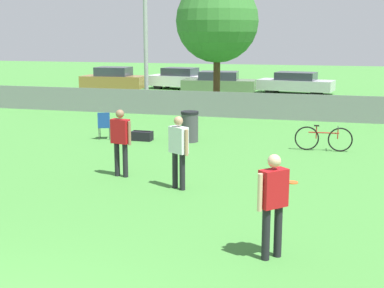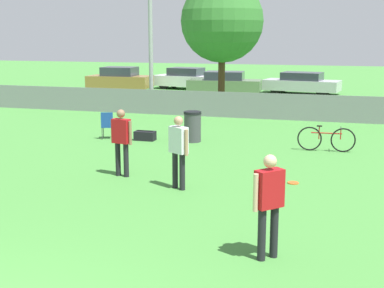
% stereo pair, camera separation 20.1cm
% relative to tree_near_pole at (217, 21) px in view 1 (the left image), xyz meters
% --- Properties ---
extents(fence_backline, '(25.13, 0.07, 1.21)m').
position_rel_tree_near_pole_xyz_m(fence_backline, '(1.65, -2.27, -3.55)').
color(fence_backline, gray).
rests_on(fence_backline, ground_plane).
extents(tree_near_pole, '(3.81, 3.81, 6.02)m').
position_rel_tree_near_pole_xyz_m(tree_near_pole, '(0.00, 0.00, 0.00)').
color(tree_near_pole, '#4C331E').
rests_on(tree_near_pole, ground_plane).
extents(player_defender_red, '(0.60, 0.30, 1.69)m').
position_rel_tree_near_pole_xyz_m(player_defender_red, '(0.48, -12.55, -3.11)').
color(player_defender_red, black).
rests_on(player_defender_red, ground_plane).
extents(player_receiver_white, '(0.54, 0.42, 1.69)m').
position_rel_tree_near_pole_xyz_m(player_receiver_white, '(2.19, -13.21, -3.11)').
color(player_receiver_white, black).
rests_on(player_receiver_white, ground_plane).
extents(player_thrower_red, '(0.47, 0.48, 1.69)m').
position_rel_tree_near_pole_xyz_m(player_thrower_red, '(4.76, -16.54, -3.11)').
color(player_thrower_red, black).
rests_on(player_thrower_red, ground_plane).
extents(frisbee_disc, '(0.27, 0.27, 0.03)m').
position_rel_tree_near_pole_xyz_m(frisbee_disc, '(4.67, -11.99, -4.09)').
color(frisbee_disc, '#E5591E').
rests_on(frisbee_disc, ground_plane).
extents(folding_chair_sideline, '(0.51, 0.51, 0.93)m').
position_rel_tree_near_pole_xyz_m(folding_chair_sideline, '(-2.01, -8.17, -3.59)').
color(folding_chair_sideline, '#333338').
rests_on(folding_chair_sideline, ground_plane).
extents(bicycle_sideline, '(1.73, 0.44, 0.79)m').
position_rel_tree_near_pole_xyz_m(bicycle_sideline, '(5.23, -8.07, -3.72)').
color(bicycle_sideline, black).
rests_on(bicycle_sideline, ground_plane).
extents(trash_bin, '(0.59, 0.59, 1.01)m').
position_rel_tree_near_pole_xyz_m(trash_bin, '(0.91, -7.79, -3.59)').
color(trash_bin, '#3F3F44').
rests_on(trash_bin, ground_plane).
extents(gear_bag_sideline, '(0.69, 0.38, 0.33)m').
position_rel_tree_near_pole_xyz_m(gear_bag_sideline, '(-0.70, -8.03, -3.95)').
color(gear_bag_sideline, black).
rests_on(gear_bag_sideline, ground_plane).
extents(parked_car_tan, '(4.06, 1.95, 1.49)m').
position_rel_tree_near_pole_xyz_m(parked_car_tan, '(-8.32, 6.89, -3.39)').
color(parked_car_tan, black).
rests_on(parked_car_tan, ground_plane).
extents(parked_car_white, '(4.25, 2.24, 1.39)m').
position_rel_tree_near_pole_xyz_m(parked_car_white, '(-4.54, 8.96, -3.42)').
color(parked_car_white, black).
rests_on(parked_car_white, ground_plane).
extents(parked_car_olive, '(4.48, 2.11, 1.34)m').
position_rel_tree_near_pole_xyz_m(parked_car_olive, '(-1.46, 6.86, -3.45)').
color(parked_car_olive, black).
rests_on(parked_car_olive, ground_plane).
extents(parked_car_silver, '(4.64, 2.41, 1.30)m').
position_rel_tree_near_pole_xyz_m(parked_car_silver, '(3.00, 8.13, -3.45)').
color(parked_car_silver, black).
rests_on(parked_car_silver, ground_plane).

